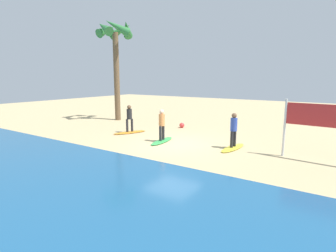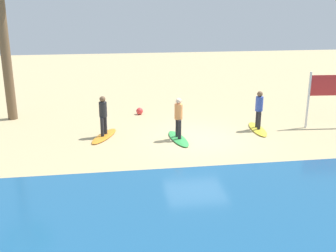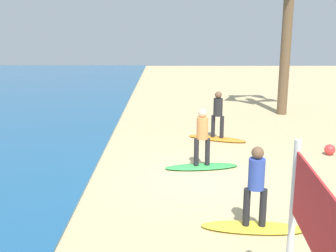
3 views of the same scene
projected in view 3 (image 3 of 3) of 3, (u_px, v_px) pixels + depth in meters
The scene contains 8 objects.
ground_plane at pixel (203, 177), 11.21m from camera, with size 60.00×60.00×0.00m, color tan.
surfboard_yellow at pixel (254, 227), 8.37m from camera, with size 2.10×0.56×0.09m, color yellow.
surfer_yellow at pixel (256, 181), 8.13m from camera, with size 0.32×0.46×1.64m.
surfboard_green at pixel (202, 167), 11.91m from camera, with size 2.10×0.56×0.09m, color green.
surfer_green at pixel (202, 133), 11.67m from camera, with size 0.32×0.46×1.64m.
surfboard_orange at pixel (217, 139), 14.80m from camera, with size 2.10×0.56×0.09m, color orange.
surfer_orange at pixel (218, 111), 14.56m from camera, with size 0.32×0.43×1.64m.
beach_ball at pixel (330, 150), 13.08m from camera, with size 0.34×0.34×0.34m, color #E53838.
Camera 3 is at (-10.55, 0.96, 4.02)m, focal length 44.72 mm.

